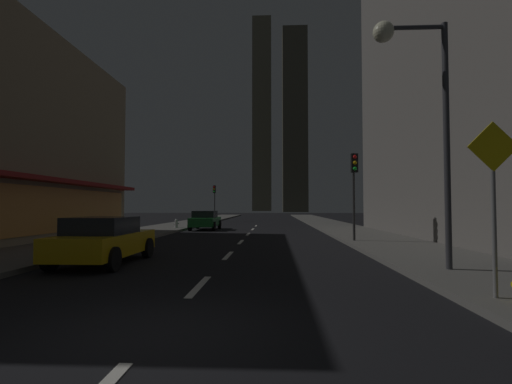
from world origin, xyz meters
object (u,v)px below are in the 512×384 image
fire_hydrant_far_left (176,224)px  pedestrian_crossing_sign (494,193)px  street_lamp_right (414,82)px  car_parked_near (104,240)px  car_parked_far (205,220)px  traffic_light_far_left (214,195)px  traffic_light_near_right (354,177)px

fire_hydrant_far_left → pedestrian_crossing_sign: 24.63m
fire_hydrant_far_left → pedestrian_crossing_sign: pedestrian_crossing_sign is taller
street_lamp_right → car_parked_near: bearing=171.2°
car_parked_far → fire_hydrant_far_left: 2.33m
car_parked_near → pedestrian_crossing_sign: 10.32m
car_parked_far → traffic_light_far_left: bearing=96.7°
car_parked_far → traffic_light_far_left: traffic_light_far_left is taller
traffic_light_near_right → pedestrian_crossing_sign: 11.22m
traffic_light_near_right → street_lamp_right: size_ratio=0.64×
car_parked_far → traffic_light_far_left: (-1.90, 16.16, 2.45)m
car_parked_far → fire_hydrant_far_left: (-2.30, 0.20, -0.29)m
car_parked_far → fire_hydrant_far_left: size_ratio=6.48×
pedestrian_crossing_sign → street_lamp_right: bearing=94.1°
traffic_light_near_right → street_lamp_right: bearing=-90.9°
fire_hydrant_far_left → car_parked_far: bearing=-4.9°
traffic_light_near_right → traffic_light_far_left: (-11.00, 26.53, 0.00)m
street_lamp_right → pedestrian_crossing_sign: size_ratio=2.09×
fire_hydrant_far_left → traffic_light_far_left: 16.20m
car_parked_far → pedestrian_crossing_sign: 23.45m
car_parked_far → fire_hydrant_far_left: car_parked_far is taller
fire_hydrant_far_left → traffic_light_near_right: traffic_light_near_right is taller
fire_hydrant_far_left → traffic_light_near_right: 15.78m
car_parked_far → traffic_light_near_right: (9.10, -10.37, 2.45)m
fire_hydrant_far_left → street_lamp_right: size_ratio=0.10×
fire_hydrant_far_left → street_lamp_right: street_lamp_right is taller
fire_hydrant_far_left → traffic_light_near_right: (11.40, -10.57, 2.74)m
car_parked_near → pedestrian_crossing_sign: pedestrian_crossing_sign is taller
car_parked_near → street_lamp_right: bearing=-8.8°
fire_hydrant_far_left → pedestrian_crossing_sign: size_ratio=0.21×
car_parked_near → car_parked_far: (0.00, 17.04, 0.00)m
car_parked_far → street_lamp_right: size_ratio=0.64×
car_parked_near → car_parked_far: bearing=90.0°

